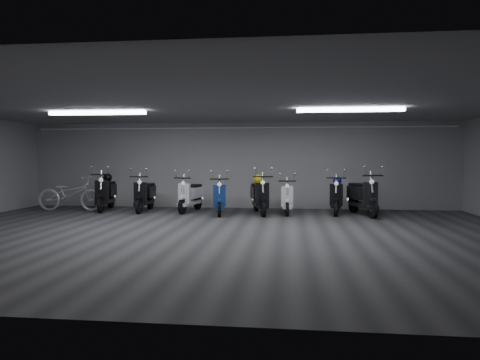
# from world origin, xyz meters

# --- Properties ---
(floor) EXTENTS (14.00, 10.00, 0.01)m
(floor) POSITION_xyz_m (0.00, 0.00, -0.01)
(floor) COLOR #323234
(floor) RESTS_ON ground
(ceiling) EXTENTS (14.00, 10.00, 0.01)m
(ceiling) POSITION_xyz_m (0.00, 0.00, 2.80)
(ceiling) COLOR gray
(ceiling) RESTS_ON ground
(back_wall) EXTENTS (14.00, 0.01, 2.80)m
(back_wall) POSITION_xyz_m (0.00, 5.00, 1.40)
(back_wall) COLOR #949497
(back_wall) RESTS_ON ground
(front_wall) EXTENTS (14.00, 0.01, 2.80)m
(front_wall) POSITION_xyz_m (0.00, -5.00, 1.40)
(front_wall) COLOR #949497
(front_wall) RESTS_ON ground
(fluor_strip_left) EXTENTS (2.40, 0.18, 0.08)m
(fluor_strip_left) POSITION_xyz_m (-3.00, 1.00, 2.74)
(fluor_strip_left) COLOR white
(fluor_strip_left) RESTS_ON ceiling
(fluor_strip_right) EXTENTS (2.40, 0.18, 0.08)m
(fluor_strip_right) POSITION_xyz_m (3.00, 1.00, 2.74)
(fluor_strip_right) COLOR white
(fluor_strip_right) RESTS_ON ceiling
(conduit) EXTENTS (13.60, 0.05, 0.05)m
(conduit) POSITION_xyz_m (0.00, 4.92, 2.62)
(conduit) COLOR white
(conduit) RESTS_ON back_wall
(scooter_0) EXTENTS (0.96, 2.00, 1.43)m
(scooter_0) POSITION_xyz_m (-4.05, 3.82, 0.72)
(scooter_0) COLOR black
(scooter_0) RESTS_ON floor
(scooter_1) EXTENTS (0.69, 1.86, 1.36)m
(scooter_1) POSITION_xyz_m (-2.75, 3.69, 0.68)
(scooter_1) COLOR black
(scooter_1) RESTS_ON floor
(scooter_2) EXTENTS (0.91, 1.84, 1.31)m
(scooter_2) POSITION_xyz_m (-1.36, 3.81, 0.66)
(scooter_2) COLOR white
(scooter_2) RESTS_ON floor
(scooter_4) EXTENTS (0.85, 1.84, 1.32)m
(scooter_4) POSITION_xyz_m (-0.37, 3.31, 0.66)
(scooter_4) COLOR navy
(scooter_4) RESTS_ON floor
(scooter_5) EXTENTS (1.04, 1.97, 1.40)m
(scooter_5) POSITION_xyz_m (0.78, 3.49, 0.70)
(scooter_5) COLOR black
(scooter_5) RESTS_ON floor
(scooter_6) EXTENTS (0.63, 1.69, 1.24)m
(scooter_6) POSITION_xyz_m (1.56, 3.60, 0.62)
(scooter_6) COLOR silver
(scooter_6) RESTS_ON floor
(scooter_7) EXTENTS (0.85, 1.88, 1.35)m
(scooter_7) POSITION_xyz_m (3.03, 3.78, 0.67)
(scooter_7) COLOR black
(scooter_7) RESTS_ON floor
(scooter_9) EXTENTS (1.13, 2.05, 1.45)m
(scooter_9) POSITION_xyz_m (3.73, 3.53, 0.73)
(scooter_9) COLOR black
(scooter_9) RESTS_ON floor
(bicycle) EXTENTS (2.05, 0.82, 1.30)m
(bicycle) POSITION_xyz_m (-5.10, 3.59, 0.65)
(bicycle) COLOR silver
(bicycle) RESTS_ON floor
(helmet_0) EXTENTS (0.27, 0.27, 0.27)m
(helmet_0) POSITION_xyz_m (-4.09, 4.08, 1.02)
(helmet_0) COLOR black
(helmet_0) RESTS_ON scooter_0
(helmet_1) EXTENTS (0.26, 0.26, 0.26)m
(helmet_1) POSITION_xyz_m (3.07, 4.03, 0.96)
(helmet_1) COLOR #100E9B
(helmet_1) RESTS_ON scooter_7
(helmet_2) EXTENTS (0.29, 0.29, 0.29)m
(helmet_2) POSITION_xyz_m (0.72, 3.74, 1.01)
(helmet_2) COLOR yellow
(helmet_2) RESTS_ON scooter_5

